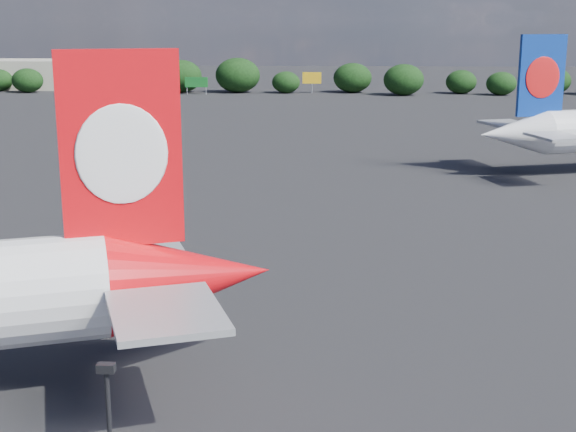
{
  "coord_description": "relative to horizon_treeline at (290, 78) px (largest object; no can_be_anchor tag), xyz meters",
  "views": [
    {
      "loc": [
        18.77,
        -33.47,
        19.22
      ],
      "look_at": [
        16.0,
        12.0,
        8.0
      ],
      "focal_mm": 50.0,
      "sensor_mm": 36.0,
      "label": 1
    }
  ],
  "objects": [
    {
      "name": "ground",
      "position": [
        -6.26,
        -120.38,
        -3.97
      ],
      "size": [
        500.0,
        500.0,
        0.0
      ],
      "primitive_type": "plane",
      "color": "black",
      "rests_on": "ground"
    },
    {
      "name": "terminal_building",
      "position": [
        -71.26,
        11.62,
        0.03
      ],
      "size": [
        42.0,
        16.0,
        8.0
      ],
      "color": "#9C9787",
      "rests_on": "ground"
    },
    {
      "name": "highway_sign",
      "position": [
        -24.26,
        -4.38,
        -0.84
      ],
      "size": [
        6.0,
        0.3,
        4.5
      ],
      "color": "#125D1F",
      "rests_on": "ground"
    },
    {
      "name": "billboard_yellow",
      "position": [
        5.74,
        1.62,
        -0.1
      ],
      "size": [
        5.0,
        0.3,
        5.5
      ],
      "color": "gold",
      "rests_on": "ground"
    },
    {
      "name": "horizon_treeline",
      "position": [
        0.0,
        0.0,
        0.0
      ],
      "size": [
        207.26,
        16.32,
        9.28
      ],
      "color": "black",
      "rests_on": "ground"
    }
  ]
}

